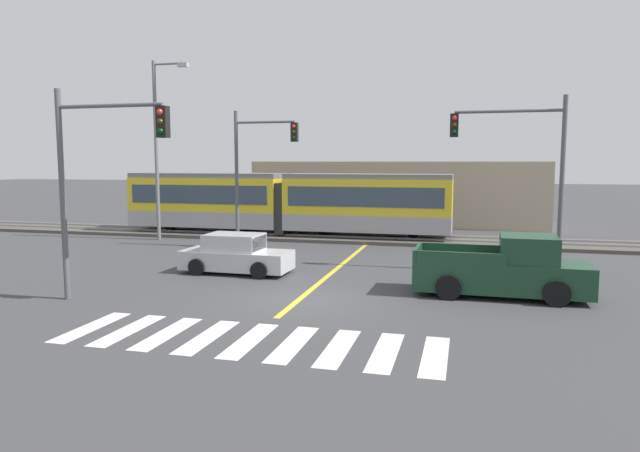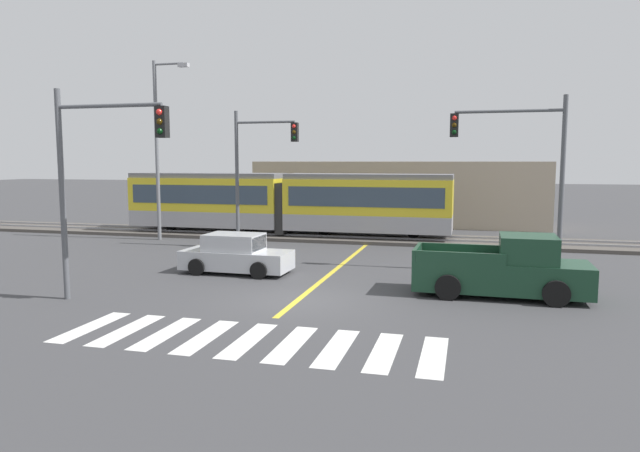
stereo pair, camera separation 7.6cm
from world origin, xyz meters
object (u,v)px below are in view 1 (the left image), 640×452
sedan_crossing (236,255)px  pickup_truck (505,270)px  light_rail_tram (285,201)px  traffic_light_mid_right (525,158)px  street_lamp_west (159,141)px  traffic_light_near_left (95,164)px  traffic_light_far_left (255,160)px

sedan_crossing → pickup_truck: (9.79, -1.41, 0.14)m
light_rail_tram → sedan_crossing: (1.42, -10.47, -1.35)m
traffic_light_mid_right → light_rail_tram: bearing=147.8°
sedan_crossing → street_lamp_west: 11.78m
sedan_crossing → pickup_truck: pickup_truck is taller
light_rail_tram → pickup_truck: bearing=-46.7°
sedan_crossing → traffic_light_near_left: size_ratio=0.65×
light_rail_tram → street_lamp_west: size_ratio=1.92×
traffic_light_far_left → sedan_crossing: bearing=-76.2°
light_rail_tram → sedan_crossing: 10.65m
sedan_crossing → traffic_light_near_left: 6.72m
pickup_truck → traffic_light_mid_right: traffic_light_mid_right is taller
sedan_crossing → traffic_light_far_left: traffic_light_far_left is taller
pickup_truck → traffic_light_near_left: traffic_light_near_left is taller
light_rail_tram → traffic_light_far_left: size_ratio=2.74×
sedan_crossing → traffic_light_mid_right: bearing=15.1°
traffic_light_mid_right → traffic_light_far_left: (-12.15, 3.27, -0.08)m
light_rail_tram → traffic_light_far_left: traffic_light_far_left is taller
pickup_truck → street_lamp_west: size_ratio=0.57×
traffic_light_mid_right → traffic_light_far_left: traffic_light_mid_right is taller
pickup_truck → street_lamp_west: street_lamp_west is taller
pickup_truck → traffic_light_near_left: size_ratio=0.84×
light_rail_tram → street_lamp_west: street_lamp_west is taller
sedan_crossing → pickup_truck: size_ratio=0.78×
traffic_light_near_left → light_rail_tram: bearing=86.9°
street_lamp_west → light_rail_tram: bearing=24.4°
light_rail_tram → pickup_truck: (11.21, -11.88, -1.21)m
traffic_light_far_left → traffic_light_mid_right: bearing=-15.0°
traffic_light_far_left → pickup_truck: bearing=-33.7°
light_rail_tram → traffic_light_far_left: (-0.08, -4.34, 2.29)m
sedan_crossing → traffic_light_far_left: (-1.51, 6.13, 3.64)m
light_rail_tram → traffic_light_mid_right: bearing=-32.2°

